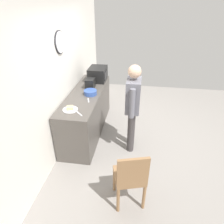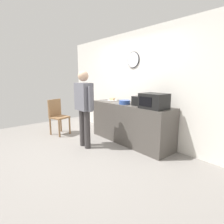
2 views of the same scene
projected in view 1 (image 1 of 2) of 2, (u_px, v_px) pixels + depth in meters
name	position (u px, v px, depth m)	size (l,w,h in m)	color
ground_plane	(143.00, 141.00, 4.14)	(6.00, 6.00, 0.00)	gray
back_wall	(61.00, 77.00, 3.70)	(5.40, 0.13, 2.60)	silver
kitchen_counter	(87.00, 112.00, 4.26)	(2.12, 0.62, 0.92)	#4C4742
microwave	(98.00, 74.00, 4.57)	(0.50, 0.39, 0.30)	black
sandwich_plate	(70.00, 109.00, 3.40)	(0.25, 0.25, 0.07)	white
salad_bowl	(90.00, 92.00, 3.93)	(0.25, 0.25, 0.09)	#33519E
toaster	(90.00, 83.00, 4.20)	(0.22, 0.18, 0.20)	black
fork_utensil	(79.00, 114.00, 3.30)	(0.17, 0.02, 0.01)	silver
spoon_utensil	(88.00, 100.00, 3.72)	(0.17, 0.02, 0.01)	silver
person_standing	(133.00, 103.00, 3.51)	(0.59, 0.24, 1.66)	#3C3839
wooden_chair	(131.00, 177.00, 2.64)	(0.50, 0.50, 0.94)	olive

